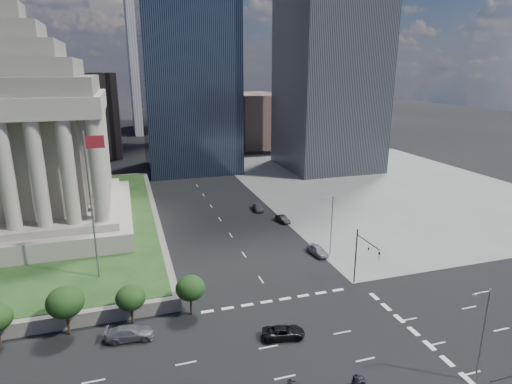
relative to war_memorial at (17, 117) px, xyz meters
name	(u,v)px	position (x,y,z in m)	size (l,w,h in m)	color
ground	(183,165)	(34.00, 52.00, -21.40)	(500.00, 500.00, 0.00)	black
sidewalk_ne	(381,185)	(80.00, 12.00, -21.38)	(68.00, 90.00, 0.03)	slate
war_memorial	(17,117)	(0.00, 0.00, 0.00)	(34.00, 34.00, 39.00)	gray
flagpole	(92,198)	(12.17, -24.00, -8.29)	(2.52, 0.24, 20.00)	slate
midrise_glass	(188,66)	(36.00, 47.00, 8.60)	(26.00, 26.00, 60.00)	black
building_filler_ne	(252,119)	(66.00, 82.00, -11.40)	(20.00, 30.00, 20.00)	brown
building_filler_nw	(84,114)	(4.00, 82.00, -7.40)	(24.00, 30.00, 28.00)	brown
traffic_signal_ne	(363,253)	(46.50, -34.30, -16.15)	(0.30, 5.74, 8.00)	black
street_lamp_south	(482,331)	(47.33, -54.00, -15.74)	(2.13, 0.22, 10.00)	slate
street_lamp_north	(331,222)	(47.33, -23.00, -15.74)	(2.13, 0.22, 10.00)	slate
pickup_truck	(284,332)	(32.20, -41.86, -20.73)	(4.81, 2.22, 1.34)	black
suv_grey	(130,333)	(15.67, -37.02, -20.62)	(5.39, 2.19, 1.56)	#55585D
parked_sedan_near	(318,250)	(45.50, -22.53, -20.62)	(4.59, 1.85, 1.56)	gray
parked_sedan_mid	(283,219)	(45.50, -6.39, -20.76)	(3.91, 1.36, 1.29)	black
parked_sedan_far	(258,207)	(43.00, 1.88, -20.65)	(1.76, 4.37, 1.49)	#505356
motorcycle_lead	(355,382)	(35.64, -51.59, -20.49)	(2.44, 0.66, 1.82)	black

